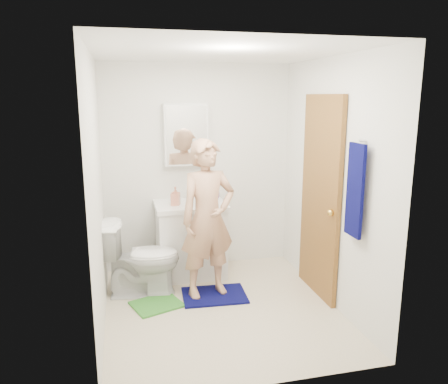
% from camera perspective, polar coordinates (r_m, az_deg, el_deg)
% --- Properties ---
extents(floor, '(2.20, 2.40, 0.02)m').
position_cam_1_polar(floor, '(4.42, -0.33, -15.09)').
color(floor, beige).
rests_on(floor, ground).
extents(ceiling, '(2.20, 2.40, 0.02)m').
position_cam_1_polar(ceiling, '(3.94, -0.38, 17.95)').
color(ceiling, white).
rests_on(ceiling, ground).
extents(wall_back, '(2.20, 0.02, 2.40)m').
position_cam_1_polar(wall_back, '(5.17, -3.38, 3.16)').
color(wall_back, silver).
rests_on(wall_back, ground).
extents(wall_front, '(2.20, 0.02, 2.40)m').
position_cam_1_polar(wall_front, '(2.88, 5.10, -4.42)').
color(wall_front, silver).
rests_on(wall_front, ground).
extents(wall_left, '(0.02, 2.40, 2.40)m').
position_cam_1_polar(wall_left, '(3.91, -16.39, -0.34)').
color(wall_left, silver).
rests_on(wall_left, ground).
extents(wall_right, '(0.02, 2.40, 2.40)m').
position_cam_1_polar(wall_right, '(4.39, 13.93, 1.13)').
color(wall_right, silver).
rests_on(wall_right, ground).
extents(vanity_cabinet, '(0.75, 0.55, 0.80)m').
position_cam_1_polar(vanity_cabinet, '(5.06, -4.36, -6.42)').
color(vanity_cabinet, white).
rests_on(vanity_cabinet, floor).
extents(countertop, '(0.79, 0.59, 0.05)m').
position_cam_1_polar(countertop, '(4.94, -4.44, -1.75)').
color(countertop, white).
rests_on(countertop, vanity_cabinet).
extents(sink_basin, '(0.40, 0.40, 0.03)m').
position_cam_1_polar(sink_basin, '(4.94, -4.44, -1.58)').
color(sink_basin, white).
rests_on(sink_basin, countertop).
extents(faucet, '(0.03, 0.03, 0.12)m').
position_cam_1_polar(faucet, '(5.09, -4.77, -0.34)').
color(faucet, silver).
rests_on(faucet, countertop).
extents(medicine_cabinet, '(0.50, 0.12, 0.70)m').
position_cam_1_polar(medicine_cabinet, '(5.03, -4.99, 7.46)').
color(medicine_cabinet, white).
rests_on(medicine_cabinet, wall_back).
extents(mirror_panel, '(0.46, 0.01, 0.66)m').
position_cam_1_polar(mirror_panel, '(4.97, -4.88, 7.41)').
color(mirror_panel, white).
rests_on(mirror_panel, wall_back).
extents(door, '(0.05, 0.80, 2.05)m').
position_cam_1_polar(door, '(4.53, 12.45, -0.69)').
color(door, '#905E27').
rests_on(door, ground).
extents(door_knob, '(0.07, 0.07, 0.07)m').
position_cam_1_polar(door_knob, '(4.26, 13.77, -2.66)').
color(door_knob, gold).
rests_on(door_knob, door).
extents(towel, '(0.03, 0.24, 0.80)m').
position_cam_1_polar(towel, '(3.85, 16.75, 0.18)').
color(towel, '#070847').
rests_on(towel, wall_right).
extents(towel_hook, '(0.06, 0.02, 0.02)m').
position_cam_1_polar(towel_hook, '(3.81, 17.67, 6.40)').
color(towel_hook, silver).
rests_on(towel_hook, wall_right).
extents(toilet, '(0.82, 0.54, 0.79)m').
position_cam_1_polar(toilet, '(4.64, -10.74, -8.45)').
color(toilet, white).
rests_on(toilet, floor).
extents(bath_mat, '(0.68, 0.50, 0.02)m').
position_cam_1_polar(bath_mat, '(4.65, -1.27, -13.33)').
color(bath_mat, '#070847').
rests_on(bath_mat, floor).
extents(green_rug, '(0.56, 0.52, 0.02)m').
position_cam_1_polar(green_rug, '(4.52, -8.78, -14.29)').
color(green_rug, '#398A2E').
rests_on(green_rug, floor).
extents(soap_dispenser, '(0.12, 0.12, 0.21)m').
position_cam_1_polar(soap_dispenser, '(4.83, -6.36, -0.54)').
color(soap_dispenser, tan).
rests_on(soap_dispenser, countertop).
extents(toothbrush_cup, '(0.13, 0.13, 0.10)m').
position_cam_1_polar(toothbrush_cup, '(5.07, -1.27, -0.50)').
color(toothbrush_cup, '#7C3C85').
rests_on(toothbrush_cup, countertop).
extents(man, '(0.66, 0.51, 1.61)m').
position_cam_1_polar(man, '(4.39, -2.13, -3.52)').
color(man, tan).
rests_on(man, bath_mat).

